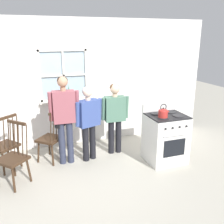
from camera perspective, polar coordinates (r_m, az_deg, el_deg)
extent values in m
plane|color=#B2AD9E|center=(4.59, -5.40, -13.56)|extent=(16.00, 16.00, 0.00)
cube|color=white|center=(5.98, 7.70, 7.40)|extent=(2.84, 0.06, 2.70)
cube|color=white|center=(5.61, -10.43, -2.27)|extent=(1.00, 0.06, 1.01)
cube|color=white|center=(5.31, -11.55, 17.29)|extent=(1.00, 0.06, 0.62)
cube|color=silver|center=(5.40, -10.57, 2.39)|extent=(1.06, 0.10, 0.03)
cube|color=#9EB7C6|center=(5.38, -11.04, 8.27)|extent=(0.94, 0.01, 1.00)
cube|color=silver|center=(5.35, -10.99, 8.22)|extent=(0.04, 0.02, 1.06)
cube|color=silver|center=(5.35, -10.99, 8.22)|extent=(1.00, 0.02, 0.04)
cube|color=silver|center=(5.30, -16.17, 7.79)|extent=(0.04, 0.03, 1.06)
cube|color=silver|center=(5.44, -5.93, 8.58)|extent=(0.04, 0.03, 1.06)
cube|color=silver|center=(5.30, -11.30, 13.70)|extent=(1.00, 0.03, 0.04)
cube|color=silver|center=(5.45, -10.69, 2.89)|extent=(1.00, 0.03, 0.04)
cube|color=#3D2819|center=(4.94, -14.00, -5.99)|extent=(0.58, 0.58, 0.04)
cylinder|color=#3D2819|center=(5.24, -14.16, -7.39)|extent=(0.05, 0.09, 0.42)
cylinder|color=#3D2819|center=(5.00, -16.46, -8.80)|extent=(0.09, 0.05, 0.42)
cylinder|color=#3D2819|center=(5.07, -11.21, -8.04)|extent=(0.09, 0.05, 0.42)
cylinder|color=#3D2819|center=(4.82, -13.44, -9.56)|extent=(0.05, 0.09, 0.42)
cylinder|color=#3D2819|center=(4.89, -11.38, -2.59)|extent=(0.07, 0.06, 0.55)
cylinder|color=#3D2819|center=(4.82, -11.97, -2.92)|extent=(0.07, 0.06, 0.55)
cylinder|color=#3D2819|center=(4.75, -12.57, -3.25)|extent=(0.07, 0.06, 0.55)
cylinder|color=#3D2819|center=(4.68, -13.19, -3.59)|extent=(0.07, 0.06, 0.55)
cylinder|color=#3D2819|center=(4.61, -13.84, -3.95)|extent=(0.07, 0.06, 0.55)
cube|color=#3D2819|center=(4.66, -12.80, 0.13)|extent=(0.28, 0.31, 0.04)
cube|color=#3D2819|center=(4.35, -21.87, -10.03)|extent=(0.58, 0.58, 0.04)
cylinder|color=#3D2819|center=(4.25, -21.58, -14.21)|extent=(0.05, 0.09, 0.42)
cylinder|color=#3D2819|center=(4.66, -21.50, -11.33)|extent=(0.05, 0.09, 0.42)
cylinder|color=#3D2819|center=(4.43, -18.47, -12.51)|extent=(0.09, 0.05, 0.42)
cylinder|color=#3D2819|center=(4.46, -22.19, -5.45)|extent=(0.07, 0.07, 0.55)
cylinder|color=#3D2819|center=(4.40, -21.41, -5.69)|extent=(0.07, 0.07, 0.55)
cylinder|color=#3D2819|center=(4.34, -20.61, -5.93)|extent=(0.07, 0.07, 0.55)
cylinder|color=#3D2819|center=(4.27, -19.78, -6.17)|extent=(0.07, 0.07, 0.55)
cylinder|color=#3D2819|center=(4.21, -18.92, -6.42)|extent=(0.07, 0.07, 0.55)
cube|color=#3D2819|center=(4.24, -21.01, -2.27)|extent=(0.29, 0.30, 0.04)
cube|color=#3D2819|center=(4.89, -23.41, -7.17)|extent=(0.58, 0.58, 0.04)
cylinder|color=#3D2819|center=(5.19, -22.65, -8.49)|extent=(0.05, 0.09, 0.42)
cylinder|color=#3D2819|center=(4.96, -20.39, -9.45)|extent=(0.09, 0.05, 0.42)
cylinder|color=#3D2819|center=(4.78, -23.58, -10.84)|extent=(0.05, 0.09, 0.42)
cylinder|color=#3D2819|center=(4.76, -20.85, -3.92)|extent=(0.06, 0.07, 0.55)
cylinder|color=#3D2819|center=(4.71, -21.69, -4.24)|extent=(0.06, 0.07, 0.55)
cylinder|color=#3D2819|center=(4.66, -22.56, -4.56)|extent=(0.06, 0.07, 0.55)
cylinder|color=#3D2819|center=(4.61, -23.45, -4.89)|extent=(0.06, 0.07, 0.55)
cube|color=#3D2819|center=(4.57, -22.97, -1.14)|extent=(0.32, 0.27, 0.04)
cylinder|color=#2D3347|center=(4.78, -11.37, -6.98)|extent=(0.12, 0.12, 0.82)
cylinder|color=#2D3347|center=(4.80, -9.55, -6.82)|extent=(0.12, 0.12, 0.82)
cube|color=#934C56|center=(4.56, -10.93, 1.19)|extent=(0.41, 0.23, 0.58)
cylinder|color=#934C56|center=(4.52, -13.89, 1.17)|extent=(0.08, 0.12, 0.54)
cylinder|color=#934C56|center=(4.56, -7.97, 1.64)|extent=(0.08, 0.12, 0.54)
cylinder|color=tan|center=(4.48, -11.15, 5.18)|extent=(0.10, 0.10, 0.07)
sphere|color=tan|center=(4.46, -11.25, 6.80)|extent=(0.19, 0.19, 0.19)
ellipsoid|color=#332319|center=(4.47, -11.28, 7.04)|extent=(0.19, 0.19, 0.15)
cylinder|color=black|center=(4.84, -6.03, -7.20)|extent=(0.12, 0.12, 0.70)
cylinder|color=black|center=(4.92, -4.48, -6.75)|extent=(0.12, 0.12, 0.70)
cube|color=#384C8E|center=(4.67, -5.44, -0.23)|extent=(0.45, 0.33, 0.49)
cylinder|color=#384C8E|center=(4.53, -7.88, -0.60)|extent=(0.11, 0.13, 0.46)
cylinder|color=#384C8E|center=(4.78, -2.89, 0.47)|extent=(0.11, 0.13, 0.46)
cylinder|color=beige|center=(4.60, -5.54, 3.07)|extent=(0.10, 0.10, 0.06)
sphere|color=beige|center=(4.57, -5.58, 4.59)|extent=(0.19, 0.19, 0.19)
ellipsoid|color=silver|center=(4.58, -5.69, 4.83)|extent=(0.19, 0.19, 0.16)
cylinder|color=black|center=(5.12, -0.20, -5.73)|extent=(0.12, 0.12, 0.70)
cylinder|color=black|center=(5.17, 1.46, -5.54)|extent=(0.12, 0.12, 0.70)
cube|color=#4C7560|center=(4.95, 0.66, 0.76)|extent=(0.41, 0.23, 0.49)
cylinder|color=#4C7560|center=(4.86, -1.97, 0.70)|extent=(0.08, 0.11, 0.46)
cylinder|color=#4C7560|center=(4.99, 3.35, 1.12)|extent=(0.08, 0.11, 0.46)
cylinder|color=beige|center=(4.88, 0.67, 3.87)|extent=(0.10, 0.10, 0.06)
sphere|color=beige|center=(4.85, 0.67, 5.34)|extent=(0.20, 0.20, 0.20)
ellipsoid|color=brown|center=(4.86, 0.62, 5.58)|extent=(0.20, 0.20, 0.16)
cube|color=white|center=(4.90, 12.05, -5.97)|extent=(0.71, 0.64, 0.90)
cube|color=black|center=(4.74, 12.39, -0.81)|extent=(0.69, 0.61, 0.02)
cylinder|color=#2D2D30|center=(4.55, 11.53, -1.26)|extent=(0.20, 0.20, 0.02)
cylinder|color=#2D2D30|center=(4.72, 14.86, -0.84)|extent=(0.20, 0.20, 0.02)
cylinder|color=#2D2D30|center=(4.76, 9.97, -0.36)|extent=(0.20, 0.20, 0.02)
cylinder|color=#2D2D30|center=(4.92, 13.21, 0.01)|extent=(0.20, 0.20, 0.02)
cube|color=white|center=(4.95, 10.72, 1.16)|extent=(0.71, 0.06, 0.16)
cube|color=black|center=(4.67, 14.07, -7.99)|extent=(0.44, 0.01, 0.32)
cylinder|color=silver|center=(4.56, 14.44, -5.21)|extent=(0.49, 0.02, 0.02)
cylinder|color=#232326|center=(4.41, 12.18, -3.81)|extent=(0.04, 0.02, 0.04)
cylinder|color=#232326|center=(4.48, 13.73, -3.58)|extent=(0.04, 0.02, 0.04)
cylinder|color=#232326|center=(4.55, 15.22, -3.35)|extent=(0.04, 0.02, 0.04)
cylinder|color=#232326|center=(4.63, 16.67, -3.12)|extent=(0.04, 0.02, 0.04)
cylinder|color=red|center=(4.53, 11.58, -0.43)|extent=(0.17, 0.17, 0.12)
ellipsoid|color=red|center=(4.51, 11.63, 0.30)|extent=(0.16, 0.16, 0.07)
sphere|color=black|center=(4.50, 11.66, 0.85)|extent=(0.03, 0.03, 0.03)
cylinder|color=red|center=(4.57, 12.47, -0.11)|extent=(0.08, 0.03, 0.07)
torus|color=black|center=(4.49, 11.68, 1.09)|extent=(0.12, 0.01, 0.12)
cylinder|color=beige|center=(5.38, -9.95, 3.16)|extent=(0.16, 0.16, 0.11)
cylinder|color=#33261C|center=(5.37, -9.98, 3.66)|extent=(0.15, 0.15, 0.01)
cone|color=#2D7038|center=(5.36, -9.82, 4.98)|extent=(0.07, 0.05, 0.23)
cone|color=#2D7038|center=(5.36, -10.25, 4.46)|extent=(0.06, 0.05, 0.14)
cone|color=#2D7038|center=(5.33, -10.01, 4.52)|extent=(0.04, 0.08, 0.16)
cube|color=black|center=(4.65, -11.77, -1.82)|extent=(0.21, 0.22, 0.26)
torus|color=black|center=(4.65, -12.71, 0.29)|extent=(0.18, 0.18, 0.01)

